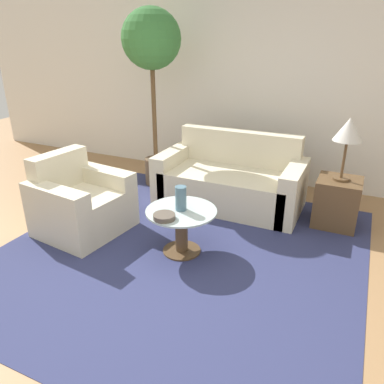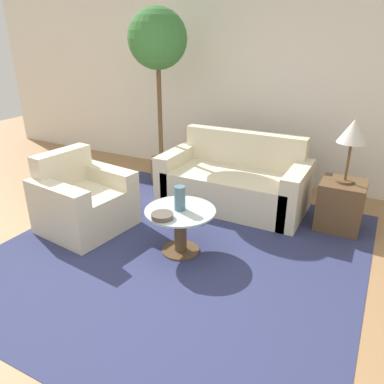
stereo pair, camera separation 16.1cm
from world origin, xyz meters
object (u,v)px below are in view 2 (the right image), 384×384
object	(u,v)px
table_lamp	(353,133)
coffee_table	(180,225)
vase	(180,198)
armchair	(82,203)
sofa_main	(235,182)
potted_plant	(158,52)
bowl	(162,216)

from	to	relation	value
table_lamp	coffee_table	bearing A→B (deg)	-136.10
table_lamp	vase	world-z (taller)	table_lamp
armchair	coffee_table	world-z (taller)	armchair
sofa_main	armchair	bearing A→B (deg)	-132.45
potted_plant	bowl	world-z (taller)	potted_plant
coffee_table	vase	world-z (taller)	vase
sofa_main	coffee_table	world-z (taller)	sofa_main
sofa_main	table_lamp	bearing A→B (deg)	-2.88
potted_plant	vase	world-z (taller)	potted_plant
armchair	bowl	bearing A→B (deg)	-92.16
coffee_table	sofa_main	bearing A→B (deg)	88.12
sofa_main	potted_plant	world-z (taller)	potted_plant
armchair	vase	distance (m)	1.25
coffee_table	potted_plant	bearing A→B (deg)	127.54
coffee_table	table_lamp	world-z (taller)	table_lamp
armchair	vase	bearing A→B (deg)	-80.62
coffee_table	potted_plant	distance (m)	2.42
armchair	table_lamp	xyz separation A→B (m)	(2.53, 1.31, 0.79)
sofa_main	table_lamp	distance (m)	1.50
sofa_main	armchair	world-z (taller)	sofa_main
bowl	table_lamp	bearing A→B (deg)	47.58
sofa_main	table_lamp	xyz separation A→B (m)	(1.27, -0.06, 0.79)
coffee_table	vase	xyz separation A→B (m)	(-0.00, 0.01, 0.28)
sofa_main	potted_plant	size ratio (longest dim) A/B	0.76
potted_plant	table_lamp	bearing A→B (deg)	-5.48
sofa_main	potted_plant	distance (m)	1.94
potted_plant	vase	xyz separation A→B (m)	(1.15, -1.50, -1.22)
potted_plant	vase	bearing A→B (deg)	-52.39
vase	bowl	world-z (taller)	vase
armchair	bowl	distance (m)	1.19
coffee_table	table_lamp	size ratio (longest dim) A/B	1.01
coffee_table	potted_plant	xyz separation A→B (m)	(-1.16, 1.50, 1.51)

